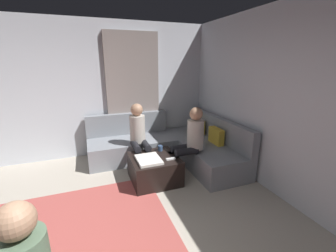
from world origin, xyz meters
name	(u,v)px	position (x,y,z in m)	size (l,w,h in m)	color
wall_back	(319,111)	(0.00, 2.94, 1.35)	(6.00, 0.12, 2.70)	silver
wall_left	(66,92)	(-2.94, 0.00, 1.35)	(0.12, 6.00, 2.70)	silver
curtain_panel	(133,94)	(-2.84, 1.30, 1.25)	(0.06, 1.10, 2.50)	gray
sectional_couch	(172,146)	(-2.08, 1.88, 0.28)	(2.10, 2.55, 0.87)	gray
ottoman	(154,169)	(-1.39, 1.30, 0.21)	(0.76, 0.76, 0.42)	black
folded_blanket	(149,160)	(-1.29, 1.18, 0.44)	(0.44, 0.36, 0.04)	white
coffee_mug	(160,148)	(-1.61, 1.48, 0.47)	(0.08, 0.08, 0.10)	#334C72
game_remote	(171,159)	(-1.21, 1.52, 0.43)	(0.05, 0.15, 0.02)	white
person_on_couch_back	(190,139)	(-1.37, 1.93, 0.66)	(0.30, 0.60, 1.20)	black
person_on_couch_side	(139,134)	(-1.93, 1.18, 0.66)	(0.60, 0.30, 1.20)	black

